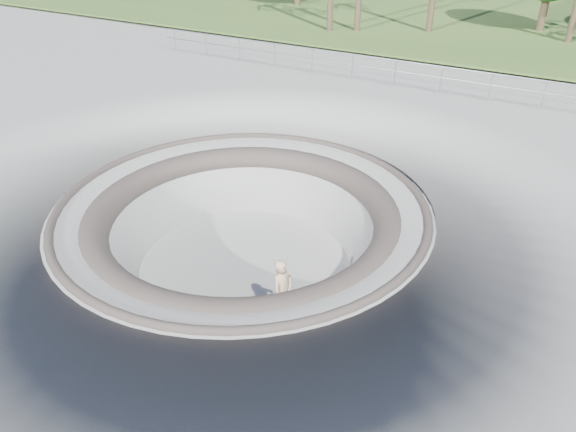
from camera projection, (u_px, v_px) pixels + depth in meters
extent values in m
plane|color=#A6A5A0|center=(242.00, 206.00, 15.36)|extent=(180.00, 180.00, 0.00)
torus|color=#A6A5A0|center=(245.00, 266.00, 16.37)|extent=(14.00, 14.00, 4.00)
cylinder|color=#A6A5A0|center=(245.00, 264.00, 16.35)|extent=(6.60, 6.60, 0.10)
torus|color=#4B413C|center=(242.00, 207.00, 15.37)|extent=(10.24, 10.24, 0.24)
torus|color=#4B413C|center=(243.00, 220.00, 15.58)|extent=(8.91, 8.91, 0.81)
cube|color=#3B5A24|center=(499.00, 2.00, 40.78)|extent=(180.00, 36.00, 0.12)
ellipsoid|color=olive|center=(340.00, 16.00, 69.18)|extent=(50.40, 36.00, 23.40)
cylinder|color=#92969A|center=(396.00, 60.00, 23.77)|extent=(25.00, 0.05, 0.05)
cylinder|color=#92969A|center=(395.00, 71.00, 24.00)|extent=(25.00, 0.05, 0.05)
cube|color=brown|center=(283.00, 319.00, 14.10)|extent=(0.74, 0.24, 0.02)
cylinder|color=#BCBBC0|center=(283.00, 320.00, 14.12)|extent=(0.04, 0.15, 0.03)
cylinder|color=#BCBBC0|center=(283.00, 320.00, 14.12)|extent=(0.04, 0.15, 0.03)
cylinder|color=beige|center=(283.00, 321.00, 14.12)|extent=(0.06, 0.03, 0.06)
cylinder|color=beige|center=(283.00, 321.00, 14.12)|extent=(0.06, 0.03, 0.06)
cylinder|color=beige|center=(283.00, 321.00, 14.12)|extent=(0.06, 0.03, 0.06)
cylinder|color=beige|center=(283.00, 321.00, 14.12)|extent=(0.06, 0.03, 0.06)
imported|color=#D2AB87|center=(283.00, 292.00, 13.65)|extent=(0.51, 0.69, 1.75)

